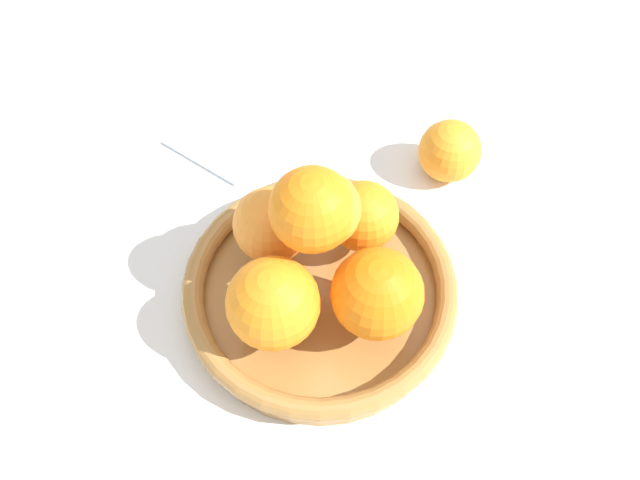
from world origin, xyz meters
TOP-DOWN VIEW (x-y plane):
  - ground_plane at (0.00, 0.00)m, footprint 4.00×4.00m
  - fruit_bowl at (0.00, 0.00)m, footprint 0.26×0.26m
  - orange_pile at (0.00, 0.00)m, footprint 0.19×0.19m
  - stray_orange at (-0.21, -0.06)m, footprint 0.07×0.07m
  - napkin_folded at (-0.03, -0.24)m, footprint 0.14×0.14m

SIDE VIEW (x-z plane):
  - ground_plane at x=0.00m, z-range 0.00..0.00m
  - napkin_folded at x=-0.03m, z-range 0.00..0.01m
  - fruit_bowl at x=0.00m, z-range 0.00..0.04m
  - stray_orange at x=-0.21m, z-range 0.00..0.07m
  - orange_pile at x=0.00m, z-range 0.03..0.16m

